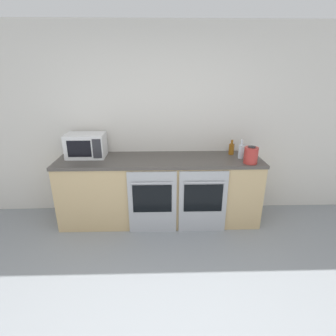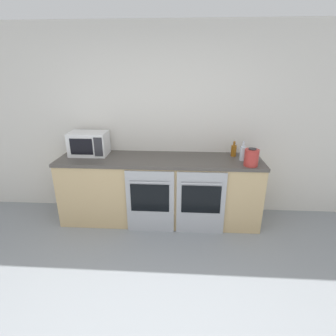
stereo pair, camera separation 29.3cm
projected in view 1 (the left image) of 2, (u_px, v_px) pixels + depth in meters
name	position (u px, v px, depth m)	size (l,w,h in m)	color
wall_back	(159.00, 124.00, 3.66)	(10.00, 0.06, 2.60)	silver
counter_back	(160.00, 189.00, 3.63)	(2.69, 0.67, 0.91)	tan
oven_left	(152.00, 203.00, 3.31)	(0.61, 0.06, 0.85)	#A8AAAF
oven_right	(203.00, 202.00, 3.33)	(0.61, 0.06, 0.85)	#A8AAAF
microwave	(86.00, 145.00, 3.48)	(0.50, 0.33, 0.32)	silver
bottle_clear	(241.00, 151.00, 3.45)	(0.07, 0.07, 0.25)	silver
bottle_amber	(231.00, 149.00, 3.61)	(0.07, 0.07, 0.21)	#8C5114
kettle	(251.00, 155.00, 3.26)	(0.17, 0.17, 0.22)	#B2332D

